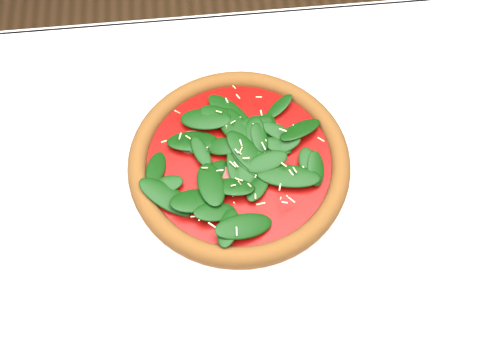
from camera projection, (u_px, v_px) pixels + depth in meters
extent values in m
plane|color=brown|center=(229.00, 341.00, 1.40)|extent=(6.00, 6.00, 0.00)
cube|color=silver|center=(219.00, 235.00, 0.75)|extent=(1.20, 0.80, 0.04)
cylinder|color=#513320|center=(437.00, 141.00, 1.27)|extent=(0.06, 0.06, 0.71)
cube|color=silver|center=(202.00, 60.00, 1.02)|extent=(1.20, 0.01, 0.22)
cylinder|color=silver|center=(239.00, 168.00, 0.78)|extent=(0.37, 0.37, 0.01)
torus|color=silver|center=(239.00, 166.00, 0.77)|extent=(0.37, 0.37, 0.01)
cylinder|color=#9B5C25|center=(239.00, 164.00, 0.77)|extent=(0.35, 0.35, 0.01)
torus|color=#AA6527|center=(239.00, 161.00, 0.76)|extent=(0.35, 0.35, 0.03)
cylinder|color=#970905|center=(239.00, 161.00, 0.76)|extent=(0.29, 0.29, 0.00)
cylinder|color=brown|center=(239.00, 159.00, 0.75)|extent=(0.26, 0.26, 0.00)
ellipsoid|color=#0C3309|center=(239.00, 155.00, 0.75)|extent=(0.28, 0.28, 0.03)
cylinder|color=#F8F2A1|center=(239.00, 153.00, 0.74)|extent=(0.26, 0.26, 0.00)
cylinder|color=silver|center=(423.00, 90.00, 0.84)|extent=(0.15, 0.15, 0.01)
torus|color=silver|center=(424.00, 89.00, 0.84)|extent=(0.15, 0.15, 0.01)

